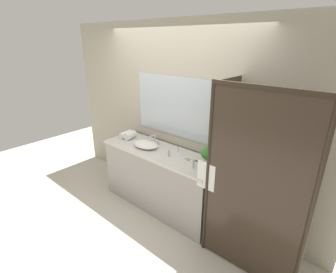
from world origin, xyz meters
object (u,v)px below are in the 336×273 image
Objects in this scene: potted_plant at (209,155)px; amenity_bottle_body_wash at (178,149)px; sink_basin at (146,144)px; rolled_towel_near_edge at (126,134)px; soap_dish at (186,158)px; rolled_towel_middle at (130,135)px; amenity_bottle_shampoo at (193,164)px; amenity_bottle_lotion at (169,153)px; faucet at (154,140)px.

amenity_bottle_body_wash is at bearing 177.17° from potted_plant.
amenity_bottle_body_wash reaches higher than sink_basin.
rolled_towel_near_edge reaches higher than amenity_bottle_body_wash.
soap_dish is (0.68, 0.06, -0.02)m from sink_basin.
sink_basin is 0.41m from rolled_towel_middle.
amenity_bottle_body_wash is at bearing 7.89° from rolled_towel_middle.
amenity_bottle_shampoo reaches higher than soap_dish.
sink_basin reaches higher than soap_dish.
rolled_towel_near_edge is at bearing 175.70° from amenity_bottle_lotion.
faucet is 0.69m from soap_dish.
amenity_bottle_shampoo is at bearing -4.25° from sink_basin.
potted_plant is 2.23× the size of amenity_bottle_lotion.
faucet is at bearing 15.95° from rolled_towel_middle.
rolled_towel_near_edge is (-1.47, -0.09, -0.07)m from potted_plant.
rolled_towel_middle is at bearing -176.04° from potted_plant.
sink_basin is at bearing -158.60° from amenity_bottle_body_wash.
amenity_bottle_lotion is (0.44, -0.18, -0.00)m from faucet.
potted_plant is at bearing 3.96° from rolled_towel_middle.
amenity_bottle_body_wash is 0.83× the size of amenity_bottle_shampoo.
amenity_bottle_shampoo reaches higher than amenity_bottle_lotion.
rolled_towel_middle is (-0.41, 0.06, 0.02)m from sink_basin.
amenity_bottle_shampoo is at bearing -5.24° from rolled_towel_near_edge.
potted_plant is 1.13× the size of rolled_towel_middle.
amenity_bottle_lotion is at bearing -22.58° from faucet.
amenity_bottle_body_wash is 0.19m from amenity_bottle_lotion.
amenity_bottle_shampoo is at bearing -15.25° from faucet.
amenity_bottle_body_wash reaches higher than soap_dish.
rolled_towel_near_edge is (-0.97, -0.12, 0.01)m from amenity_bottle_body_wash.
sink_basin is at bearing -8.29° from rolled_towel_middle.
rolled_towel_middle is at bearing -172.11° from amenity_bottle_body_wash.
faucet is 0.42m from rolled_towel_middle.
soap_dish is 0.98× the size of amenity_bottle_shampoo.
amenity_bottle_shampoo is (0.88, -0.24, 0.00)m from faucet.
faucet is 2.01× the size of amenity_bottle_body_wash.
amenity_bottle_lotion is 0.96m from rolled_towel_near_edge.
amenity_bottle_lotion is 0.85m from rolled_towel_middle.
faucet is at bearing 164.75° from amenity_bottle_shampoo.
amenity_bottle_shampoo is 1.29m from rolled_towel_middle.
faucet is 0.93× the size of rolled_towel_middle.
amenity_bottle_lotion reaches higher than soap_dish.
soap_dish is 1.07× the size of amenity_bottle_lotion.
potted_plant reaches higher than sink_basin.
soap_dish is at bearing 15.66° from amenity_bottle_lotion.
potted_plant reaches higher than amenity_bottle_shampoo.
amenity_bottle_lotion is 0.46× the size of rolled_towel_near_edge.
rolled_towel_near_edge is at bearing 178.19° from rolled_towel_middle.
potted_plant is at bearing -1.29° from faucet.
soap_dish is at bearing 4.79° from sink_basin.
rolled_towel_middle reaches higher than sink_basin.
rolled_towel_near_edge is (-1.40, 0.13, -0.00)m from amenity_bottle_shampoo.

